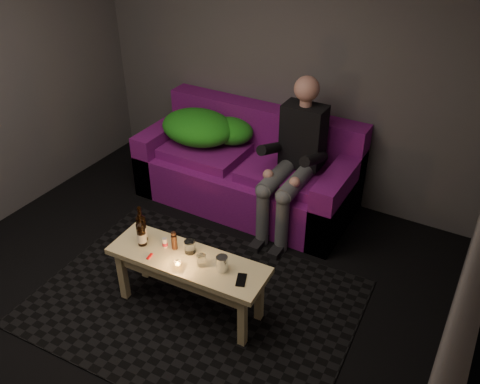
% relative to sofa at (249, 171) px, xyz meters
% --- Properties ---
extents(floor, '(4.50, 4.50, 0.00)m').
position_rel_sofa_xyz_m(floor, '(0.10, -1.82, -0.33)').
color(floor, black).
rests_on(floor, ground).
extents(room, '(4.50, 4.50, 4.50)m').
position_rel_sofa_xyz_m(room, '(0.10, -1.35, 1.32)').
color(room, silver).
rests_on(room, ground).
extents(rug, '(2.50, 1.87, 0.01)m').
position_rel_sofa_xyz_m(rug, '(0.35, -1.52, -0.32)').
color(rug, black).
rests_on(rug, floor).
extents(sofa, '(2.10, 0.95, 0.90)m').
position_rel_sofa_xyz_m(sofa, '(0.00, 0.00, 0.00)').
color(sofa, '#670F70').
rests_on(sofa, floor).
extents(green_blanket, '(0.93, 0.63, 0.32)m').
position_rel_sofa_xyz_m(green_blanket, '(-0.51, -0.01, 0.35)').
color(green_blanket, '#25961B').
rests_on(green_blanket, sofa).
extents(person, '(0.38, 0.87, 1.40)m').
position_rel_sofa_xyz_m(person, '(0.55, -0.17, 0.40)').
color(person, black).
rests_on(person, sofa).
extents(coffee_table, '(1.22, 0.44, 0.49)m').
position_rel_sofa_xyz_m(coffee_table, '(0.35, -1.57, 0.08)').
color(coffee_table, '#E6C986').
rests_on(coffee_table, rug).
extents(beer_bottle_a, '(0.07, 0.07, 0.29)m').
position_rel_sofa_xyz_m(beer_bottle_a, '(-0.07, -1.55, 0.28)').
color(beer_bottle_a, black).
rests_on(beer_bottle_a, coffee_table).
extents(beer_bottle_b, '(0.07, 0.07, 0.27)m').
position_rel_sofa_xyz_m(beer_bottle_b, '(-0.04, -1.60, 0.27)').
color(beer_bottle_b, black).
rests_on(beer_bottle_b, coffee_table).
extents(salt_shaker, '(0.04, 0.04, 0.08)m').
position_rel_sofa_xyz_m(salt_shaker, '(0.13, -1.54, 0.21)').
color(salt_shaker, silver).
rests_on(salt_shaker, coffee_table).
extents(pepper_mill, '(0.06, 0.06, 0.12)m').
position_rel_sofa_xyz_m(pepper_mill, '(0.20, -1.52, 0.23)').
color(pepper_mill, black).
rests_on(pepper_mill, coffee_table).
extents(tumbler_back, '(0.11, 0.11, 0.10)m').
position_rel_sofa_xyz_m(tumbler_back, '(0.33, -1.50, 0.22)').
color(tumbler_back, white).
rests_on(tumbler_back, coffee_table).
extents(tealight, '(0.06, 0.06, 0.04)m').
position_rel_sofa_xyz_m(tealight, '(0.35, -1.68, 0.19)').
color(tealight, white).
rests_on(tealight, coffee_table).
extents(tumbler_front, '(0.09, 0.09, 0.08)m').
position_rel_sofa_xyz_m(tumbler_front, '(0.48, -1.57, 0.21)').
color(tumbler_front, white).
rests_on(tumbler_front, coffee_table).
extents(steel_cup, '(0.11, 0.11, 0.11)m').
position_rel_sofa_xyz_m(steel_cup, '(0.63, -1.55, 0.22)').
color(steel_cup, silver).
rests_on(steel_cup, coffee_table).
extents(smartphone, '(0.11, 0.15, 0.01)m').
position_rel_sofa_xyz_m(smartphone, '(0.80, -1.57, 0.17)').
color(smartphone, black).
rests_on(smartphone, coffee_table).
extents(red_lighter, '(0.03, 0.07, 0.01)m').
position_rel_sofa_xyz_m(red_lighter, '(0.10, -1.69, 0.17)').
color(red_lighter, red).
rests_on(red_lighter, coffee_table).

